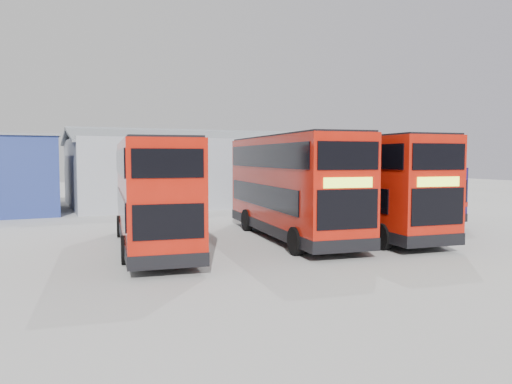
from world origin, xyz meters
name	(u,v)px	position (x,y,z in m)	size (l,w,h in m)	color
ground_plane	(283,244)	(0.00, 0.00, 0.00)	(120.00, 120.00, 0.00)	#A7A7A2
maintenance_shed	(257,170)	(8.00, 20.00, 2.60)	(30.50, 12.00, 5.89)	#999EA7
double_decker_left	(153,195)	(-5.23, 1.14, 2.17)	(3.81, 10.51, 4.35)	#AD1609
double_decker_centre	(291,188)	(1.07, 1.29, 2.31)	(3.99, 11.21, 4.64)	#AD1609
double_decker_right	(362,187)	(4.66, 0.84, 2.29)	(3.69, 11.07, 4.60)	#AD1609
single_decker_blue	(367,193)	(8.66, 5.75, 1.56)	(4.54, 11.85, 3.14)	#0E0E3D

